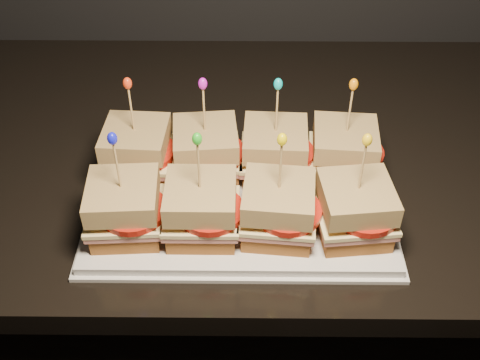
{
  "coord_description": "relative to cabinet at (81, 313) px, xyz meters",
  "views": [
    {
      "loc": [
        -0.11,
        0.9,
        1.49
      ],
      "look_at": [
        -0.12,
        1.51,
        0.95
      ],
      "focal_mm": 45.0,
      "sensor_mm": 36.0,
      "label": 1
    }
  ],
  "objects": [
    {
      "name": "sandwich_0_bread_bot",
      "position": [
        0.19,
        -0.1,
        0.5
      ],
      "size": [
        0.09,
        0.09,
        0.02
      ],
      "primitive_type": "cube",
      "rotation": [
        0.0,
        0.0,
        -0.06
      ],
      "color": "#5A3612",
      "rests_on": "platter"
    },
    {
      "name": "sandwich_3_tomato",
      "position": [
        0.5,
        -0.1,
        0.53
      ],
      "size": [
        0.09,
        0.09,
        0.01
      ],
      "primitive_type": "cylinder",
      "color": "#B01C10",
      "rests_on": "sandwich_3_cheese"
    },
    {
      "name": "sandwich_4_cheese",
      "position": [
        0.19,
        -0.21,
        0.52
      ],
      "size": [
        0.1,
        0.1,
        0.01
      ],
      "primitive_type": "cube",
      "rotation": [
        0.0,
        0.0,
        0.06
      ],
      "color": "#F8E599",
      "rests_on": "sandwich_4_ham"
    },
    {
      "name": "sandwich_0_pick",
      "position": [
        0.19,
        -0.1,
        0.59
      ],
      "size": [
        0.0,
        0.0,
        0.09
      ],
      "primitive_type": "cylinder",
      "color": "tan",
      "rests_on": "sandwich_0_bread_top"
    },
    {
      "name": "sandwich_4_bread_bot",
      "position": [
        0.19,
        -0.21,
        0.5
      ],
      "size": [
        0.09,
        0.09,
        0.02
      ],
      "primitive_type": "cube",
      "rotation": [
        0.0,
        0.0,
        0.06
      ],
      "color": "#5A3612",
      "rests_on": "platter"
    },
    {
      "name": "sandwich_2_tomato",
      "position": [
        0.4,
        -0.1,
        0.53
      ],
      "size": [
        0.09,
        0.09,
        0.01
      ],
      "primitive_type": "cylinder",
      "color": "#B01C10",
      "rests_on": "sandwich_2_cheese"
    },
    {
      "name": "sandwich_6_bread_top",
      "position": [
        0.39,
        -0.21,
        0.55
      ],
      "size": [
        0.1,
        0.1,
        0.03
      ],
      "primitive_type": "cube",
      "rotation": [
        0.0,
        0.0,
        -0.1
      ],
      "color": "brown",
      "rests_on": "sandwich_6_tomato"
    },
    {
      "name": "platter",
      "position": [
        0.34,
        -0.16,
        0.47
      ],
      "size": [
        0.41,
        0.26,
        0.02
      ],
      "primitive_type": "cube",
      "color": "silver",
      "rests_on": "granite_slab"
    },
    {
      "name": "granite_slab",
      "position": [
        0.0,
        0.0,
        0.45
      ],
      "size": [
        2.5,
        0.68,
        0.04
      ],
      "primitive_type": "cube",
      "color": "black",
      "rests_on": "cabinet"
    },
    {
      "name": "sandwich_2_bread_top",
      "position": [
        0.39,
        -0.1,
        0.55
      ],
      "size": [
        0.09,
        0.09,
        0.03
      ],
      "primitive_type": "cube",
      "rotation": [
        0.0,
        0.0,
        -0.05
      ],
      "color": "brown",
      "rests_on": "sandwich_2_tomato"
    },
    {
      "name": "sandwich_3_bread_top",
      "position": [
        0.49,
        -0.1,
        0.55
      ],
      "size": [
        0.1,
        0.1,
        0.03
      ],
      "primitive_type": "cube",
      "rotation": [
        0.0,
        0.0,
        -0.08
      ],
      "color": "brown",
      "rests_on": "sandwich_3_tomato"
    },
    {
      "name": "sandwich_6_ham",
      "position": [
        0.39,
        -0.21,
        0.51
      ],
      "size": [
        0.1,
        0.1,
        0.01
      ],
      "primitive_type": "cube",
      "rotation": [
        0.0,
        0.0,
        -0.1
      ],
      "color": "#C26D5F",
      "rests_on": "sandwich_6_bread_bot"
    },
    {
      "name": "sandwich_6_pick",
      "position": [
        0.39,
        -0.21,
        0.59
      ],
      "size": [
        0.0,
        0.0,
        0.09
      ],
      "primitive_type": "cylinder",
      "color": "tan",
      "rests_on": "sandwich_6_bread_top"
    },
    {
      "name": "sandwich_1_tomato",
      "position": [
        0.3,
        -0.1,
        0.53
      ],
      "size": [
        0.09,
        0.09,
        0.01
      ],
      "primitive_type": "cylinder",
      "color": "#B01C10",
      "rests_on": "sandwich_1_cheese"
    },
    {
      "name": "sandwich_0_cheese",
      "position": [
        0.19,
        -0.1,
        0.52
      ],
      "size": [
        0.1,
        0.1,
        0.01
      ],
      "primitive_type": "cube",
      "rotation": [
        0.0,
        0.0,
        -0.06
      ],
      "color": "#F8E599",
      "rests_on": "sandwich_0_ham"
    },
    {
      "name": "sandwich_3_cheese",
      "position": [
        0.49,
        -0.1,
        0.52
      ],
      "size": [
        0.1,
        0.1,
        0.01
      ],
      "primitive_type": "cube",
      "rotation": [
        0.0,
        0.0,
        -0.08
      ],
      "color": "#F8E599",
      "rests_on": "sandwich_3_ham"
    },
    {
      "name": "sandwich_5_bread_bot",
      "position": [
        0.29,
        -0.21,
        0.5
      ],
      "size": [
        0.09,
        0.09,
        0.02
      ],
      "primitive_type": "cube",
      "rotation": [
        0.0,
        0.0,
        -0.0
      ],
      "color": "#5A3612",
      "rests_on": "platter"
    },
    {
      "name": "sandwich_4_frill",
      "position": [
        0.19,
        -0.21,
        0.64
      ],
      "size": [
        0.01,
        0.01,
        0.02
      ],
      "primitive_type": "ellipsoid",
      "color": "#1317D4",
      "rests_on": "sandwich_4_pick"
    },
    {
      "name": "sandwich_6_cheese",
      "position": [
        0.39,
        -0.21,
        0.52
      ],
      "size": [
        0.11,
        0.1,
        0.01
      ],
      "primitive_type": "cube",
      "rotation": [
        0.0,
        0.0,
        -0.1
      ],
      "color": "#F8E599",
      "rests_on": "sandwich_6_ham"
    },
    {
      "name": "sandwich_1_pick",
      "position": [
        0.29,
        -0.1,
        0.59
      ],
      "size": [
        0.0,
        0.0,
        0.09
      ],
      "primitive_type": "cylinder",
      "color": "tan",
      "rests_on": "sandwich_1_bread_top"
    },
    {
      "name": "sandwich_7_pick",
      "position": [
        0.49,
        -0.21,
        0.59
      ],
      "size": [
        0.0,
        0.0,
        0.09
      ],
      "primitive_type": "cylinder",
      "color": "tan",
      "rests_on": "sandwich_7_bread_top"
    },
    {
      "name": "sandwich_1_bread_bot",
      "position": [
        0.29,
        -0.1,
        0.5
      ],
      "size": [
        0.09,
        0.09,
        0.02
      ],
      "primitive_type": "cube",
      "rotation": [
        0.0,
        0.0,
        0.09
      ],
      "color": "#5A3612",
      "rests_on": "platter"
    },
    {
      "name": "sandwich_4_pick",
      "position": [
        0.19,
        -0.21,
        0.59
      ],
      "size": [
        0.0,
        0.0,
        0.09
      ],
      "primitive_type": "cylinder",
      "color": "tan",
      "rests_on": "sandwich_4_bread_top"
    },
    {
      "name": "sandwich_6_tomato",
      "position": [
        0.4,
        -0.22,
        0.53
      ],
      "size": [
        0.09,
        0.09,
        0.01
      ],
      "primitive_type": "cylinder",
      "color": "#B01C10",
      "rests_on": "sandwich_6_cheese"
    },
    {
      "name": "sandwich_7_ham",
      "position": [
        0.49,
        -0.21,
        0.51
      ],
      "size": [
        0.11,
        0.1,
        0.01
      ],
      "primitive_type": "cube",
      "rotation": [
        0.0,
        0.0,
        0.11
      ],
      "color": "#C26D5F",
      "rests_on": "sandwich_7_bread_bot"
    },
    {
      "name": "sandwich_5_frill",
      "position": [
        0.29,
        -0.21,
        0.64
      ],
      "size": [
        0.01,
        0.01,
        0.02
      ],
      "primitive_type": "ellipsoid",
      "color": "green",
      "rests_on": "sandwich_5_pick"
    },
    {
      "name": "sandwich_2_bread_bot",
      "position": [
        0.39,
        -0.1,
        0.5
      ],
      "size": [
        0.09,
        0.09,
        0.02
      ],
      "primitive_type": "cube",
      "rotation": [
        0.0,
        0.0,
        -0.05
      ],
      "color": "#5A3612",
      "rests_on": "platter"
    },
    {
      "name": "sandwich_3_ham",
      "position": [
        0.49,
        -0.1,
        0.51
      ],
      "size": [
        0.1,
        0.1,
        0.01
      ],
      "primitive_type": "cube",
      "rotation": [
        0.0,
        0.0,
        -0.08
      ],
      "color": "#C26D5F",
      "rests_on": "sandwich_3_bread_bot"
    },
    {
      "name": "sandwich_2_ham",
      "position": [
        0.39,
        -0.1,
        0.51
      ],
      "size": [
        0.1,
        0.1,
        0.01
      ],
      "primitive_type": "cube",
      "rotation": [
        0.0,
        0.0,
        -0.05
      ],
      "color": "#C26D5F",
      "rests_on": "sandwich_2_bread_bot"
    },
    {
      "name": "sandwich_5_bread_top",
      "position": [
        0.29,
        -0.21,
        0.55
      ],
      "size": [
        0.09,
        0.09,
        0.03
      ],
      "primitive_type": "cube",
      "rotation": [
        0.0,
        0.0,
        -0.0
      ],
      "color": "brown",
      "rests_on": "sandwich_5_tomato"
    },
    {
      "name": "sandwich_7_cheese",
      "position": [
        0.49,
        -0.21,
        0.52
      ],
      "size": [
        0.11,
        0.1,
        0.01
      ],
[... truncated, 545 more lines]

